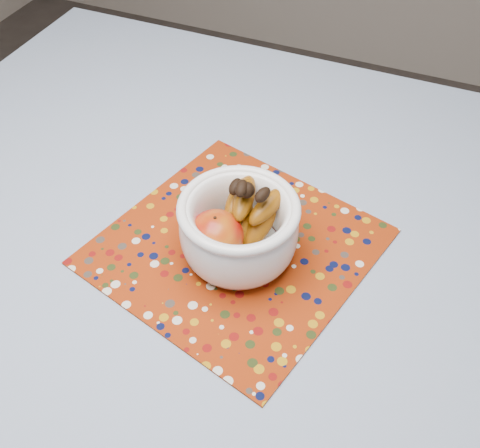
{
  "coord_description": "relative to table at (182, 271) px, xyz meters",
  "views": [
    {
      "loc": [
        0.35,
        -0.55,
        1.48
      ],
      "look_at": [
        0.11,
        0.01,
        0.83
      ],
      "focal_mm": 42.0,
      "sensor_mm": 36.0,
      "label": 1
    }
  ],
  "objects": [
    {
      "name": "tablecloth",
      "position": [
        0.0,
        0.0,
        0.08
      ],
      "size": [
        1.32,
        1.32,
        0.01
      ],
      "primitive_type": "cube",
      "color": "slate",
      "rests_on": "table"
    },
    {
      "name": "placemat",
      "position": [
        0.1,
        0.02,
        0.09
      ],
      "size": [
        0.5,
        0.5,
        0.0
      ],
      "primitive_type": "cube",
      "rotation": [
        0.0,
        0.0,
        -0.26
      ],
      "color": "maroon",
      "rests_on": "tablecloth"
    },
    {
      "name": "fruit_bowl",
      "position": [
        0.11,
        0.01,
        0.16
      ],
      "size": [
        0.19,
        0.19,
        0.15
      ],
      "color": "white",
      "rests_on": "placemat"
    },
    {
      "name": "table",
      "position": [
        0.0,
        0.0,
        0.0
      ],
      "size": [
        1.2,
        1.2,
        0.75
      ],
      "color": "brown",
      "rests_on": "ground"
    }
  ]
}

